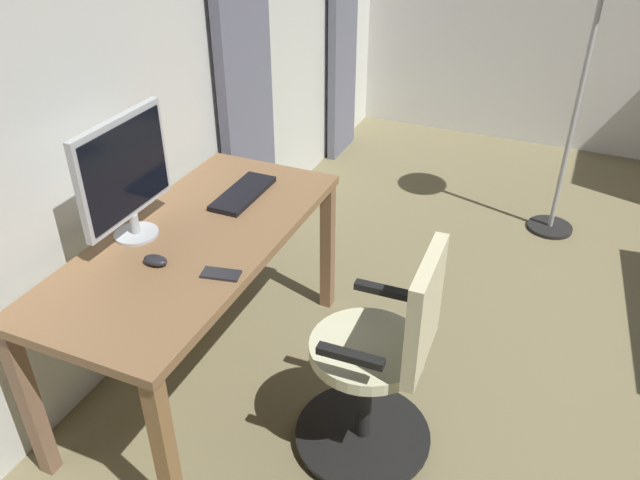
{
  "coord_description": "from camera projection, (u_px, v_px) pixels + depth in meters",
  "views": [
    {
      "loc": [
        2.52,
        -1.21,
        2.13
      ],
      "look_at": [
        0.78,
        -1.96,
        0.94
      ],
      "focal_mm": 35.72,
      "sensor_mm": 36.0,
      "label": 1
    }
  ],
  "objects": [
    {
      "name": "back_room_partition",
      "position": [
        175.0,
        56.0,
        3.04
      ],
      "size": [
        5.43,
        0.1,
        2.51
      ],
      "primitive_type": "cube",
      "color": "silver",
      "rests_on": "ground"
    },
    {
      "name": "curtain_left_panel",
      "position": [
        344.0,
        3.0,
        4.55
      ],
      "size": [
        0.43,
        0.06,
        2.27
      ],
      "primitive_type": "cube",
      "color": "slate",
      "rests_on": "ground"
    },
    {
      "name": "curtain_right_panel",
      "position": [
        244.0,
        58.0,
        3.42
      ],
      "size": [
        0.51,
        0.06,
        2.27
      ],
      "primitive_type": "cube",
      "color": "slate",
      "rests_on": "ground"
    },
    {
      "name": "desk",
      "position": [
        195.0,
        256.0,
        2.64
      ],
      "size": [
        1.5,
        0.68,
        0.76
      ],
      "color": "olive",
      "rests_on": "ground"
    },
    {
      "name": "office_chair",
      "position": [
        381.0,
        365.0,
        2.41
      ],
      "size": [
        0.56,
        0.56,
        0.96
      ],
      "rotation": [
        0.0,
        0.0,
        3.17
      ],
      "color": "black",
      "rests_on": "ground"
    },
    {
      "name": "computer_monitor",
      "position": [
        125.0,
        173.0,
        2.46
      ],
      "size": [
        0.5,
        0.18,
        0.5
      ],
      "color": "#B7BCC1",
      "rests_on": "desk"
    },
    {
      "name": "computer_keyboard",
      "position": [
        243.0,
        193.0,
        2.89
      ],
      "size": [
        0.38,
        0.15,
        0.02
      ],
      "primitive_type": "cube",
      "color": "black",
      "rests_on": "desk"
    },
    {
      "name": "computer_mouse",
      "position": [
        155.0,
        260.0,
        2.42
      ],
      "size": [
        0.06,
        0.1,
        0.04
      ],
      "primitive_type": "ellipsoid",
      "color": "#232328",
      "rests_on": "desk"
    },
    {
      "name": "cell_phone_by_monitor",
      "position": [
        221.0,
        274.0,
        2.36
      ],
      "size": [
        0.1,
        0.15,
        0.01
      ],
      "primitive_type": "cube",
      "rotation": [
        0.0,
        0.0,
        0.2
      ],
      "color": "#232328",
      "rests_on": "desk"
    }
  ]
}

